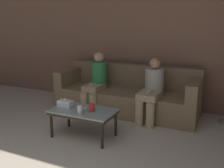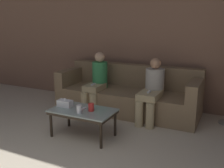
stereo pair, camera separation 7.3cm
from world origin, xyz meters
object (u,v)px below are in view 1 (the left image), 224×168
object	(u,v)px
cup_near_left	(92,107)
game_remote	(83,109)
cup_near_right	(80,110)
seated_person_mid_left	(152,88)
tissue_box	(65,104)
seated_person_left_end	(96,81)
coffee_table	(83,113)
couch	(127,95)

from	to	relation	value
cup_near_left	game_remote	bearing A→B (deg)	-175.89
cup_near_right	seated_person_mid_left	world-z (taller)	seated_person_mid_left
tissue_box	seated_person_left_end	xyz separation A→B (m)	(-0.06, 1.08, 0.11)
seated_person_mid_left	cup_near_right	bearing A→B (deg)	-118.53
seated_person_left_end	coffee_table	bearing A→B (deg)	-71.17
couch	cup_near_right	bearing A→B (deg)	-95.00
cup_near_right	tissue_box	world-z (taller)	tissue_box
couch	coffee_table	distance (m)	1.32
coffee_table	seated_person_left_end	world-z (taller)	seated_person_left_end
game_remote	coffee_table	bearing A→B (deg)	90.00
coffee_table	couch	bearing A→B (deg)	82.97
coffee_table	cup_near_right	xyz separation A→B (m)	(0.03, -0.15, 0.10)
cup_near_left	seated_person_left_end	distance (m)	1.19
couch	seated_person_mid_left	size ratio (longest dim) A/B	2.48
couch	tissue_box	xyz separation A→B (m)	(-0.47, -1.31, 0.15)
tissue_box	game_remote	size ratio (longest dim) A/B	1.47
cup_near_right	couch	bearing A→B (deg)	85.00
tissue_box	couch	bearing A→B (deg)	70.23
coffee_table	cup_near_right	bearing A→B (deg)	-76.94
coffee_table	seated_person_mid_left	distance (m)	1.28
seated_person_left_end	tissue_box	bearing A→B (deg)	-86.82
seated_person_mid_left	tissue_box	bearing A→B (deg)	-133.29
cup_near_right	game_remote	world-z (taller)	cup_near_right
cup_near_left	cup_near_right	distance (m)	0.19
couch	game_remote	size ratio (longest dim) A/B	17.22
couch	cup_near_left	world-z (taller)	couch
cup_near_left	coffee_table	bearing A→B (deg)	-175.89
seated_person_left_end	game_remote	bearing A→B (deg)	-71.17
cup_near_right	seated_person_left_end	world-z (taller)	seated_person_left_end
cup_near_left	cup_near_right	xyz separation A→B (m)	(-0.10, -0.16, 0.00)
coffee_table	seated_person_left_end	xyz separation A→B (m)	(-0.37, 1.08, 0.20)
tissue_box	game_remote	distance (m)	0.31
tissue_box	seated_person_left_end	size ratio (longest dim) A/B	0.20
cup_near_right	coffee_table	bearing A→B (deg)	103.06
seated_person_mid_left	couch	bearing A→B (deg)	155.09
coffee_table	cup_near_left	size ratio (longest dim) A/B	8.34
tissue_box	game_remote	world-z (taller)	tissue_box
couch	tissue_box	bearing A→B (deg)	-109.77
tissue_box	seated_person_mid_left	xyz separation A→B (m)	(1.00, 1.06, 0.09)
game_remote	tissue_box	bearing A→B (deg)	179.83
coffee_table	game_remote	distance (m)	0.05
coffee_table	seated_person_left_end	size ratio (longest dim) A/B	0.85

